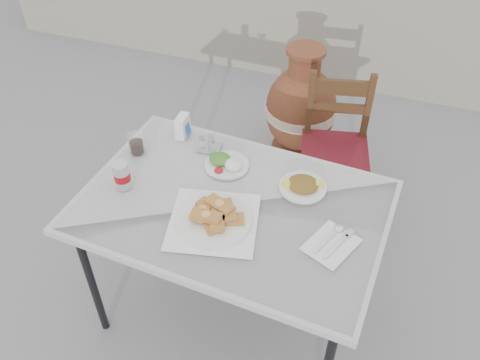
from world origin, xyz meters
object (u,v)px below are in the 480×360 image
(soda_can, at_px, (122,175))
(napkin_holder, at_px, (183,126))
(salad_chopped_plate, at_px, (303,185))
(chair, at_px, (335,147))
(salad_rice_plate, at_px, (226,163))
(condiment_caddy, at_px, (209,145))
(pide_plate, at_px, (213,216))
(cafe_table, at_px, (232,212))
(terracotta_urn, at_px, (301,110))
(cola_glass, at_px, (136,145))

(soda_can, distance_m, napkin_holder, 0.43)
(salad_chopped_plate, relative_size, chair, 0.24)
(salad_rice_plate, xyz_separation_m, condiment_caddy, (-0.12, 0.09, 0.01))
(salad_chopped_plate, bearing_deg, soda_can, -161.16)
(pide_plate, bearing_deg, salad_rice_plate, 102.30)
(napkin_holder, xyz_separation_m, chair, (0.67, 0.58, -0.39))
(cafe_table, relative_size, chair, 1.54)
(cafe_table, relative_size, terracotta_urn, 1.61)
(soda_can, relative_size, napkin_holder, 1.16)
(pide_plate, height_order, condiment_caddy, condiment_caddy)
(salad_rice_plate, height_order, cola_glass, cola_glass)
(cafe_table, distance_m, pide_plate, 0.16)
(salad_rice_plate, height_order, condiment_caddy, condiment_caddy)
(pide_plate, distance_m, salad_chopped_plate, 0.43)
(napkin_holder, height_order, condiment_caddy, napkin_holder)
(chair, relative_size, terracotta_urn, 1.05)
(cafe_table, relative_size, condiment_caddy, 11.46)
(cafe_table, distance_m, soda_can, 0.50)
(salad_rice_plate, distance_m, soda_can, 0.47)
(cafe_table, relative_size, cola_glass, 13.19)
(salad_rice_plate, relative_size, napkin_holder, 1.84)
(salad_chopped_plate, height_order, condiment_caddy, condiment_caddy)
(cola_glass, bearing_deg, napkin_holder, 51.93)
(salad_chopped_plate, distance_m, condiment_caddy, 0.50)
(chair, bearing_deg, condiment_caddy, -141.34)
(cafe_table, xyz_separation_m, chair, (0.28, 0.95, -0.28))
(pide_plate, distance_m, cola_glass, 0.59)
(pide_plate, distance_m, salad_rice_plate, 0.35)
(salad_chopped_plate, bearing_deg, salad_rice_plate, 175.93)
(pide_plate, distance_m, condiment_caddy, 0.47)
(pide_plate, xyz_separation_m, salad_chopped_plate, (0.29, 0.32, -0.02))
(cola_glass, height_order, napkin_holder, napkin_holder)
(pide_plate, bearing_deg, terracotta_urn, 89.49)
(soda_can, bearing_deg, napkin_holder, 77.81)
(napkin_holder, bearing_deg, cola_glass, -130.28)
(condiment_caddy, xyz_separation_m, terracotta_urn, (0.21, 1.03, -0.42))
(chair, distance_m, terracotta_urn, 0.50)
(cola_glass, relative_size, napkin_holder, 0.92)
(salad_chopped_plate, height_order, napkin_holder, napkin_holder)
(cafe_table, distance_m, napkin_holder, 0.54)
(salad_rice_plate, xyz_separation_m, napkin_holder, (-0.28, 0.15, 0.04))
(cola_glass, height_order, condiment_caddy, cola_glass)
(condiment_caddy, bearing_deg, cafe_table, -53.19)
(condiment_caddy, bearing_deg, pide_plate, -65.60)
(salad_chopped_plate, xyz_separation_m, cola_glass, (-0.80, -0.02, 0.03))
(pide_plate, xyz_separation_m, soda_can, (-0.45, 0.06, 0.03))
(salad_rice_plate, height_order, napkin_holder, napkin_holder)
(pide_plate, bearing_deg, chair, 73.57)
(condiment_caddy, bearing_deg, napkin_holder, 160.68)
(soda_can, bearing_deg, cafe_table, 7.07)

